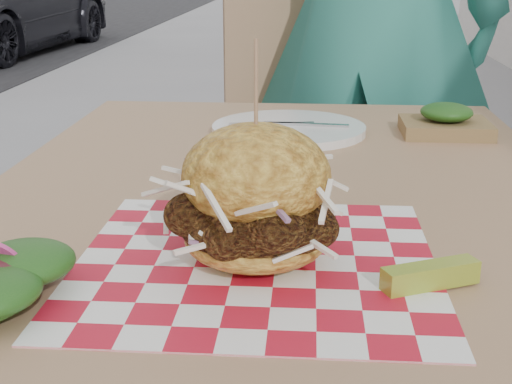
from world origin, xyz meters
TOP-DOWN VIEW (x-y plane):
  - diner at (0.16, 0.80)m, footprint 0.77×0.60m
  - patio_table at (-0.03, -0.17)m, footprint 0.80×1.20m
  - patio_chair at (-0.06, 0.89)m, footprint 0.50×0.51m
  - paper_liner at (-0.05, -0.40)m, footprint 0.36×0.36m
  - sandwich at (-0.05, -0.40)m, footprint 0.19×0.19m
  - pickle_spear at (0.12, -0.45)m, footprint 0.10×0.06m
  - place_setting at (-0.03, 0.16)m, footprint 0.27×0.27m
  - kraft_tray at (0.24, 0.17)m, footprint 0.15×0.12m

SIDE VIEW (x-z plane):
  - patio_chair at x=-0.06m, z-range 0.08..1.03m
  - patio_table at x=-0.03m, z-range 0.30..1.05m
  - paper_liner at x=-0.05m, z-range 0.75..0.75m
  - place_setting at x=-0.03m, z-range 0.75..0.77m
  - pickle_spear at x=0.12m, z-range 0.75..0.77m
  - kraft_tray at x=0.24m, z-range 0.74..0.80m
  - sandwich at x=-0.05m, z-range 0.70..0.92m
  - diner at x=0.16m, z-range 0.00..1.85m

